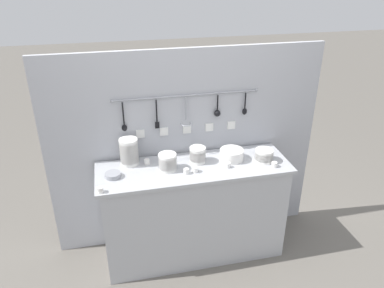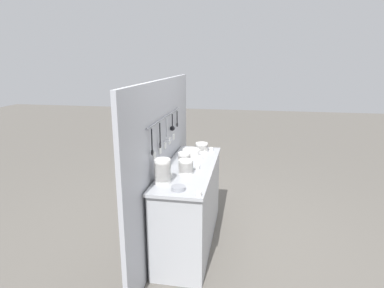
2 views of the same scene
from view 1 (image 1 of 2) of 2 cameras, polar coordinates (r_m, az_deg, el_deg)
name	(u,v)px [view 1 (image 1 of 2)]	position (r m, az deg, el deg)	size (l,w,h in m)	color
ground_plane	(194,250)	(3.61, 0.28, -15.86)	(20.00, 20.00, 0.00)	#666059
counter	(194,211)	(3.32, 0.29, -10.13)	(1.60, 0.51, 0.90)	#ADAFB5
back_wall	(187,150)	(3.32, -0.84, -0.87)	(2.40, 0.11, 1.80)	#A8AAB2
bowl_stack_wide_centre	(198,155)	(3.11, 0.86, -1.65)	(0.13, 0.13, 0.14)	white
bowl_stack_tall_left	(167,162)	(3.01, -3.76, -2.70)	(0.15, 0.15, 0.14)	white
bowl_stack_nested_right	(129,152)	(3.10, -9.57, -1.17)	(0.15, 0.15, 0.23)	white
bowl_stack_short_front	(264,155)	(3.19, 10.93, -1.72)	(0.15, 0.15, 0.11)	white
plate_stack	(232,155)	(3.18, 6.05, -1.61)	(0.20, 0.20, 0.09)	white
steel_mixing_bowl	(113,175)	(2.99, -11.95, -4.65)	(0.12, 0.12, 0.04)	#93969E
cup_centre	(228,165)	(3.07, 5.44, -3.22)	(0.05, 0.05, 0.04)	white
cup_by_caddy	(186,171)	(2.97, -0.88, -4.16)	(0.05, 0.05, 0.04)	white
cup_edge_near	(195,170)	(2.99, 0.48, -3.93)	(0.05, 0.05, 0.04)	white
cup_edge_far	(147,162)	(3.13, -6.88, -2.70)	(0.05, 0.05, 0.04)	white
cup_back_right	(100,190)	(2.82, -13.79, -6.80)	(0.05, 0.05, 0.04)	white
cup_front_right	(274,165)	(3.14, 12.44, -3.07)	(0.05, 0.05, 0.04)	white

